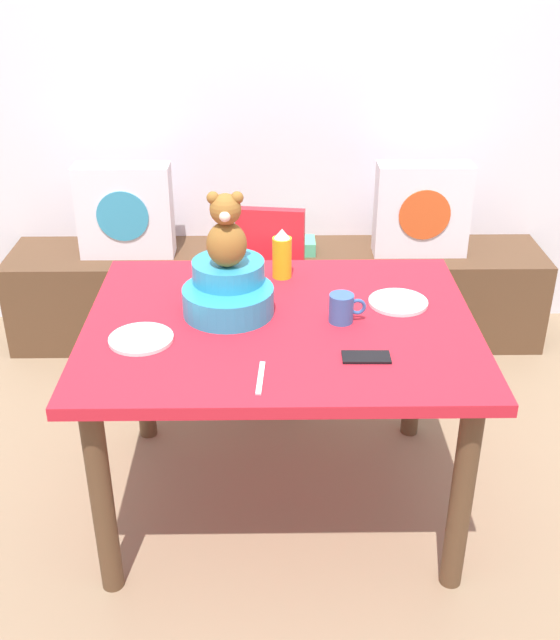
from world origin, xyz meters
TOP-DOWN VIEW (x-y plane):
  - ground_plane at (0.00, 0.00)m, footprint 8.00×8.00m
  - back_wall at (0.00, 1.52)m, footprint 4.40×0.10m
  - window_bench at (0.00, 1.25)m, footprint 2.60×0.44m
  - pillow_floral_left at (-0.71, 1.22)m, footprint 0.44×0.15m
  - pillow_floral_right at (0.68, 1.22)m, footprint 0.44×0.15m
  - book_stack at (0.08, 1.25)m, footprint 0.20×0.14m
  - dining_table at (0.00, 0.00)m, footprint 1.26×0.99m
  - highchair at (-0.05, 0.81)m, footprint 0.36×0.48m
  - infant_seat_teal at (-0.17, 0.08)m, footprint 0.30×0.33m
  - teddy_bear at (-0.17, 0.08)m, footprint 0.13×0.12m
  - ketchup_bottle at (0.01, 0.34)m, footprint 0.07×0.07m
  - coffee_mug at (0.20, -0.01)m, footprint 0.12×0.08m
  - dinner_plate_near at (-0.43, -0.12)m, footprint 0.20×0.20m
  - dinner_plate_far at (0.40, 0.12)m, footprint 0.20×0.20m
  - cell_phone at (0.25, -0.24)m, footprint 0.15×0.07m
  - table_fork at (-0.06, -0.35)m, footprint 0.03×0.17m

SIDE VIEW (x-z plane):
  - ground_plane at x=0.00m, z-range 0.00..0.00m
  - window_bench at x=0.00m, z-range 0.00..0.46m
  - book_stack at x=0.08m, z-range 0.46..0.52m
  - highchair at x=-0.05m, z-range 0.13..0.92m
  - dining_table at x=0.00m, z-range 0.27..1.01m
  - pillow_floral_left at x=-0.71m, z-range 0.46..0.90m
  - pillow_floral_right at x=0.68m, z-range 0.46..0.90m
  - table_fork at x=-0.06m, z-range 0.74..0.75m
  - cell_phone at x=0.25m, z-range 0.74..0.75m
  - dinner_plate_near at x=-0.43m, z-range 0.74..0.75m
  - dinner_plate_far at x=0.40m, z-range 0.74..0.75m
  - coffee_mug at x=0.20m, z-range 0.74..0.84m
  - infant_seat_teal at x=-0.17m, z-range 0.73..0.89m
  - ketchup_bottle at x=0.01m, z-range 0.73..0.92m
  - teddy_bear at x=-0.17m, z-range 0.89..1.14m
  - back_wall at x=0.00m, z-range 0.00..2.60m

